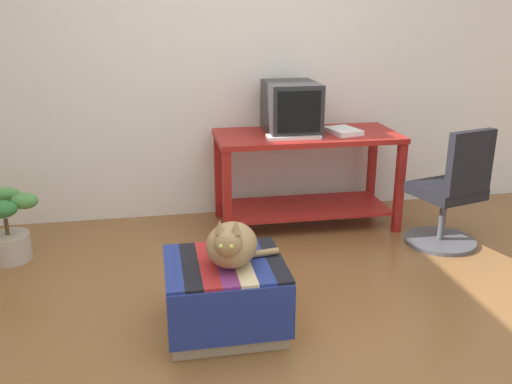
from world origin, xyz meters
TOP-DOWN VIEW (x-y plane):
  - ground_plane at (0.00, 0.00)m, footprint 14.00×14.00m
  - back_wall at (0.00, 2.05)m, footprint 8.00×0.10m
  - desk at (0.51, 1.60)m, footprint 1.42×0.66m
  - tv_monitor at (0.40, 1.66)m, footprint 0.39×0.51m
  - keyboard at (0.37, 1.45)m, footprint 0.41×0.16m
  - book at (0.79, 1.55)m, footprint 0.26×0.31m
  - ottoman_with_blanket at (-0.32, 0.18)m, footprint 0.63×0.58m
  - cat at (-0.29, 0.13)m, footprint 0.44×0.40m
  - potted_plant at (-1.68, 1.31)m, footprint 0.41×0.33m
  - office_chair at (1.42, 0.99)m, footprint 0.52×0.52m

SIDE VIEW (x-z plane):
  - ground_plane at x=0.00m, z-range 0.00..0.00m
  - ottoman_with_blanket at x=-0.32m, z-range 0.00..0.40m
  - potted_plant at x=-1.68m, z-range -0.02..0.49m
  - office_chair at x=1.42m, z-range -0.06..0.83m
  - desk at x=0.51m, z-range 0.14..0.89m
  - cat at x=-0.29m, z-range 0.37..0.66m
  - keyboard at x=0.37m, z-range 0.75..0.77m
  - book at x=0.79m, z-range 0.75..0.79m
  - tv_monitor at x=0.40m, z-range 0.75..1.13m
  - back_wall at x=0.00m, z-range 0.00..2.60m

